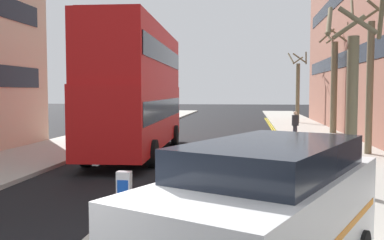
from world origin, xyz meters
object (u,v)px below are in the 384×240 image
(keep_left_bollard, at_px, (124,201))
(taxi_minivan, at_px, (265,221))
(pedestrian_far, at_px, (295,126))
(double_decker_bus_away, at_px, (138,86))

(keep_left_bollard, distance_m, taxi_minivan, 3.69)
(keep_left_bollard, bearing_deg, taxi_minivan, -43.17)
(keep_left_bollard, height_order, pedestrian_far, pedestrian_far)
(double_decker_bus_away, distance_m, pedestrian_far, 8.95)
(keep_left_bollard, relative_size, taxi_minivan, 0.22)
(taxi_minivan, bearing_deg, keep_left_bollard, 136.83)
(pedestrian_far, bearing_deg, double_decker_bus_away, -147.74)
(keep_left_bollard, height_order, double_decker_bus_away, double_decker_bus_away)
(double_decker_bus_away, relative_size, pedestrian_far, 6.73)
(double_decker_bus_away, xyz_separation_m, taxi_minivan, (5.08, -12.93, -1.96))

